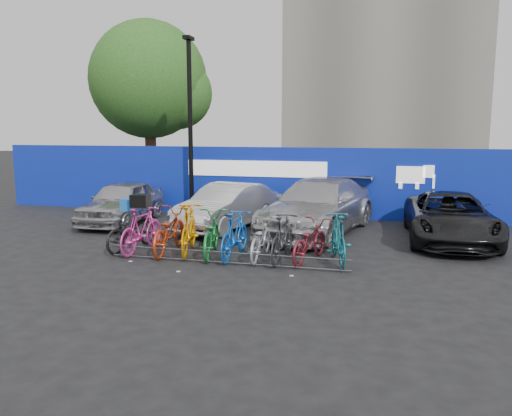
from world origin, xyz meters
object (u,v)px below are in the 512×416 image
(car_2, at_px, (318,206))
(bike_5, at_px, (235,235))
(lamppost, at_px, (190,122))
(bike_0, at_px, (131,230))
(car_1, at_px, (227,207))
(bike_7, at_px, (283,238))
(bike_9, at_px, (339,238))
(tree, at_px, (154,83))
(bike_1, at_px, (142,230))
(bike_3, at_px, (189,229))
(bike_2, at_px, (169,231))
(bike_4, at_px, (211,234))
(bike_8, at_px, (309,241))
(bike_6, at_px, (260,239))
(bike_rack, at_px, (226,257))
(car_0, at_px, (122,202))
(car_3, at_px, (450,218))

(car_2, bearing_deg, bike_5, -99.50)
(lamppost, height_order, bike_0, lamppost)
(car_1, bearing_deg, lamppost, 148.62)
(lamppost, height_order, bike_7, lamppost)
(bike_0, height_order, bike_9, bike_9)
(car_2, height_order, bike_5, car_2)
(tree, bearing_deg, car_2, -38.36)
(bike_1, height_order, bike_3, bike_3)
(bike_2, bearing_deg, bike_5, 171.75)
(bike_0, relative_size, bike_1, 1.01)
(bike_4, bearing_deg, tree, -69.30)
(bike_0, bearing_deg, bike_8, -170.34)
(bike_2, bearing_deg, bike_8, 176.65)
(car_1, xyz_separation_m, bike_6, (1.87, -3.26, -0.21))
(car_1, bearing_deg, bike_6, -45.46)
(bike_8, bearing_deg, bike_9, -166.31)
(bike_9, bearing_deg, bike_rack, 3.77)
(car_1, bearing_deg, tree, 144.36)
(car_0, relative_size, car_2, 0.75)
(tree, xyz_separation_m, bike_6, (7.40, -9.97, -4.60))
(car_2, relative_size, bike_0, 2.84)
(tree, bearing_deg, bike_8, -49.17)
(tree, height_order, car_1, tree)
(lamppost, distance_m, bike_0, 5.93)
(bike_1, xyz_separation_m, bike_3, (1.18, 0.15, 0.04))
(car_3, bearing_deg, tree, 148.99)
(car_1, distance_m, car_3, 6.37)
(bike_4, bearing_deg, bike_7, 166.21)
(bike_3, distance_m, bike_4, 0.58)
(car_3, relative_size, bike_6, 2.64)
(bike_5, relative_size, bike_7, 1.03)
(tree, bearing_deg, bike_0, -67.79)
(car_0, bearing_deg, bike_7, -33.01)
(lamppost, xyz_separation_m, bike_5, (3.24, -5.41, -2.71))
(car_0, xyz_separation_m, bike_4, (4.22, -3.34, -0.16))
(tree, relative_size, bike_3, 3.84)
(bike_4, bearing_deg, car_3, -162.86)
(bike_2, bearing_deg, car_0, -51.06)
(bike_0, relative_size, bike_2, 0.91)
(tree, relative_size, bike_0, 4.11)
(car_1, bearing_deg, bike_0, -100.54)
(bike_7, bearing_deg, bike_8, -160.53)
(car_1, bearing_deg, bike_3, -74.04)
(car_3, distance_m, bike_6, 5.46)
(bike_2, relative_size, bike_8, 1.16)
(car_0, height_order, car_3, car_0)
(bike_4, bearing_deg, bike_6, 169.02)
(lamppost, distance_m, bike_5, 6.86)
(bike_6, distance_m, bike_7, 0.56)
(bike_6, bearing_deg, bike_9, -178.06)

